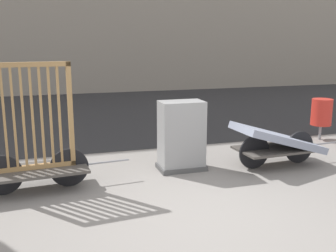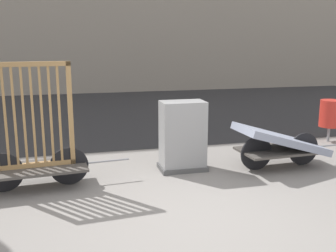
{
  "view_description": "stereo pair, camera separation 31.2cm",
  "coord_description": "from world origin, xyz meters",
  "px_view_note": "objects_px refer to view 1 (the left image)",
  "views": [
    {
      "loc": [
        -1.84,
        -4.3,
        2.2
      ],
      "look_at": [
        0.0,
        1.65,
        0.87
      ],
      "focal_mm": 42.0,
      "sensor_mm": 36.0,
      "label": 1
    },
    {
      "loc": [
        -1.54,
        -4.39,
        2.2
      ],
      "look_at": [
        0.0,
        1.65,
        0.87
      ],
      "focal_mm": 42.0,
      "sensor_mm": 36.0,
      "label": 2
    }
  ],
  "objects_px": {
    "bike_cart_with_bedframe": "(35,150)",
    "utility_cabinet": "(181,138)",
    "trash_bin": "(322,112)",
    "bike_cart_with_mattress": "(278,141)"
  },
  "relations": [
    {
      "from": "bike_cart_with_bedframe",
      "to": "bike_cart_with_mattress",
      "type": "distance_m",
      "value": 4.14
    },
    {
      "from": "bike_cart_with_mattress",
      "to": "trash_bin",
      "type": "xyz_separation_m",
      "value": [
        2.03,
        1.42,
        0.18
      ]
    },
    {
      "from": "utility_cabinet",
      "to": "bike_cart_with_bedframe",
      "type": "bearing_deg",
      "value": -172.45
    },
    {
      "from": "utility_cabinet",
      "to": "trash_bin",
      "type": "relative_size",
      "value": 1.29
    },
    {
      "from": "utility_cabinet",
      "to": "trash_bin",
      "type": "bearing_deg",
      "value": 16.35
    },
    {
      "from": "bike_cart_with_bedframe",
      "to": "trash_bin",
      "type": "distance_m",
      "value": 6.32
    },
    {
      "from": "bike_cart_with_bedframe",
      "to": "utility_cabinet",
      "type": "xyz_separation_m",
      "value": [
        2.41,
        0.32,
        -0.06
      ]
    },
    {
      "from": "bike_cart_with_bedframe",
      "to": "utility_cabinet",
      "type": "relative_size",
      "value": 1.83
    },
    {
      "from": "bike_cart_with_mattress",
      "to": "trash_bin",
      "type": "distance_m",
      "value": 2.48
    },
    {
      "from": "bike_cart_with_bedframe",
      "to": "trash_bin",
      "type": "relative_size",
      "value": 2.35
    }
  ]
}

